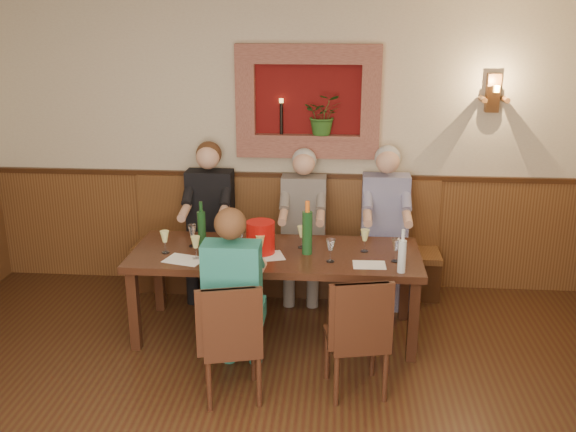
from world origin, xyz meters
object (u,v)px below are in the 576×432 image
at_px(person_bench_mid, 303,236).
at_px(wine_bottle_green_b, 202,227).
at_px(chair_near_left, 232,363).
at_px(person_chair_front, 235,311).
at_px(spittoon_bucket, 261,237).
at_px(wine_bottle_green_a, 307,232).
at_px(chair_near_right, 356,358).
at_px(bench, 285,258).
at_px(water_bottle, 402,255).
at_px(dining_table, 276,260).
at_px(person_bench_right, 385,237).
at_px(person_bench_left, 209,232).

relative_size(person_bench_mid, wine_bottle_green_b, 3.77).
distance_m(chair_near_left, person_bench_mid, 1.90).
bearing_deg(person_bench_mid, chair_near_left, -102.16).
bearing_deg(wine_bottle_green_b, person_chair_front, -64.71).
relative_size(spittoon_bucket, wine_bottle_green_a, 0.60).
bearing_deg(person_bench_mid, spittoon_bucket, -109.10).
bearing_deg(chair_near_right, wine_bottle_green_a, 103.81).
height_order(person_chair_front, wine_bottle_green_a, person_chair_front).
relative_size(chair_near_left, person_bench_mid, 0.64).
distance_m(chair_near_left, person_chair_front, 0.37).
height_order(person_chair_front, spittoon_bucket, person_chair_front).
bearing_deg(wine_bottle_green_b, bench, 51.55).
xyz_separation_m(wine_bottle_green_b, water_bottle, (1.65, -0.48, -0.02)).
xyz_separation_m(chair_near_right, wine_bottle_green_b, (-1.32, 0.98, 0.64)).
relative_size(wine_bottle_green_a, water_bottle, 1.31).
relative_size(dining_table, wine_bottle_green_a, 5.31).
relative_size(person_bench_mid, wine_bottle_green_a, 3.18).
distance_m(chair_near_right, spittoon_bucket, 1.29).
bearing_deg(person_bench_right, chair_near_right, -99.74).
bearing_deg(dining_table, person_bench_left, 131.25).
height_order(chair_near_right, water_bottle, water_bottle).
height_order(person_bench_left, person_chair_front, person_bench_left).
bearing_deg(wine_bottle_green_a, dining_table, 175.68).
height_order(dining_table, person_bench_left, person_bench_left).
distance_m(person_bench_left, wine_bottle_green_b, 0.77).
relative_size(dining_table, bench, 0.80).
distance_m(chair_near_right, person_bench_mid, 1.79).
height_order(dining_table, wine_bottle_green_a, wine_bottle_green_a).
relative_size(person_bench_mid, spittoon_bucket, 5.34).
bearing_deg(wine_bottle_green_a, water_bottle, -24.32).
relative_size(person_bench_left, person_bench_mid, 1.03).
bearing_deg(chair_near_left, chair_near_right, -5.31).
xyz_separation_m(chair_near_right, wine_bottle_green_a, (-0.41, 0.83, 0.67)).
relative_size(person_bench_left, spittoon_bucket, 5.53).
height_order(person_bench_left, spittoon_bucket, person_bench_left).
relative_size(wine_bottle_green_a, wine_bottle_green_b, 1.18).
distance_m(chair_near_left, chair_near_right, 0.89).
xyz_separation_m(spittoon_bucket, wine_bottle_green_b, (-0.53, 0.16, 0.02)).
bearing_deg(wine_bottle_green_a, chair_near_left, -116.30).
bearing_deg(person_bench_mid, wine_bottle_green_a, -84.32).
relative_size(bench, person_bench_mid, 2.09).
bearing_deg(dining_table, person_bench_right, 41.08).
bearing_deg(chair_near_left, person_chair_front, 76.99).
distance_m(chair_near_left, wine_bottle_green_a, 1.27).
xyz_separation_m(bench, person_bench_right, (0.96, -0.11, 0.29)).
xyz_separation_m(bench, person_bench_mid, (0.18, -0.11, 0.27)).
xyz_separation_m(dining_table, person_chair_front, (-0.22, -0.78, -0.10)).
distance_m(person_bench_left, spittoon_bucket, 1.09).
xyz_separation_m(chair_near_left, wine_bottle_green_b, (-0.43, 1.12, 0.64)).
distance_m(chair_near_right, wine_bottle_green_a, 1.14).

